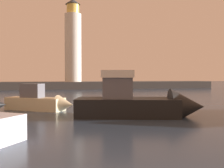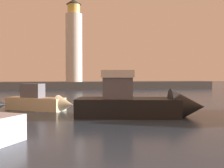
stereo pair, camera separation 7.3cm
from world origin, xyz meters
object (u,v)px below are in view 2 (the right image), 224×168
(lighthouse, at_px, (74,43))
(motorboat_0, at_px, (42,102))
(mooring_buoy, at_px, (131,102))
(motorboat_1, at_px, (144,103))

(lighthouse, xyz_separation_m, motorboat_0, (-4.96, -36.42, -10.01))
(lighthouse, bearing_deg, mooring_buoy, -84.74)
(motorboat_0, bearing_deg, lighthouse, 82.25)
(lighthouse, height_order, motorboat_0, lighthouse)
(motorboat_0, bearing_deg, mooring_buoy, 4.68)
(motorboat_0, relative_size, motorboat_1, 0.64)
(motorboat_0, xyz_separation_m, mooring_buoy, (8.25, 0.68, -0.28))
(mooring_buoy, bearing_deg, motorboat_0, -175.32)
(lighthouse, bearing_deg, motorboat_1, -86.35)
(motorboat_1, bearing_deg, motorboat_0, 146.12)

